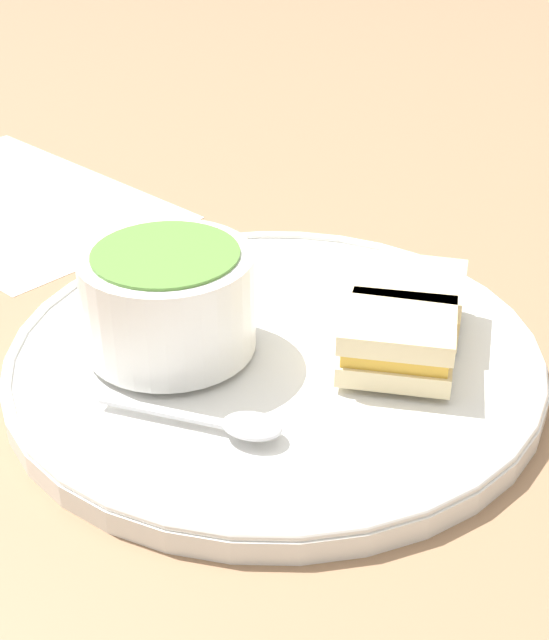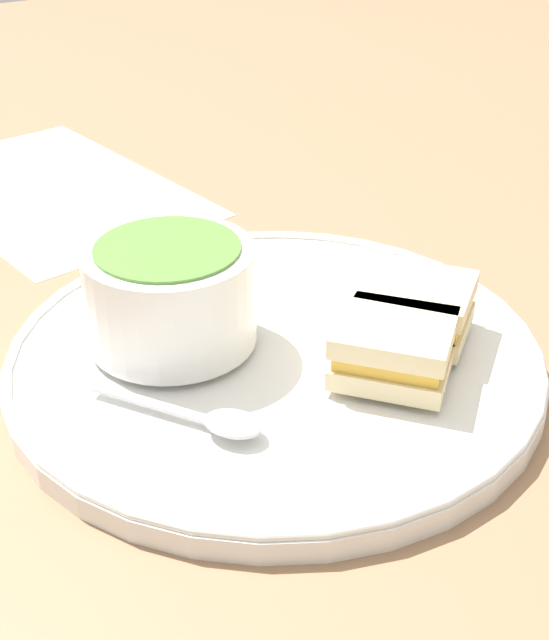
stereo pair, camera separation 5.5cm
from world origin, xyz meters
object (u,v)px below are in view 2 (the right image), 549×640
at_px(spoon, 220,421).
at_px(sandwich_half_far, 416,307).
at_px(soup_bowl, 170,294).
at_px(sandwich_half_near, 394,348).

height_order(spoon, sandwich_half_far, sandwich_half_far).
height_order(soup_bowl, spoon, soup_bowl).
bearing_deg(soup_bowl, sandwich_half_near, -47.11).
bearing_deg(sandwich_half_far, spoon, -171.48).
relative_size(soup_bowl, spoon, 1.08).
relative_size(soup_bowl, sandwich_half_near, 1.17).
distance_m(spoon, sandwich_half_far, 0.16).
distance_m(soup_bowl, spoon, 0.10).
distance_m(soup_bowl, sandwich_half_far, 0.16).
height_order(soup_bowl, sandwich_half_far, soup_bowl).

